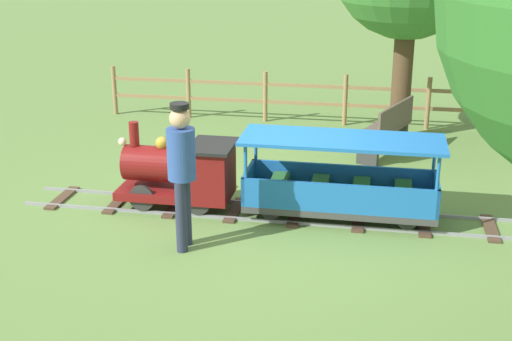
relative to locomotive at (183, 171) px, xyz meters
name	(u,v)px	position (x,y,z in m)	size (l,w,h in m)	color
ground_plane	(268,214)	(0.00, -1.07, -0.48)	(60.00, 60.00, 0.00)	#608442
track	(265,212)	(0.00, -1.03, -0.47)	(0.76, 6.05, 0.04)	gray
locomotive	(183,171)	(0.00, 0.00, 0.00)	(0.72, 1.45, 1.04)	maroon
passenger_car	(340,186)	(0.00, -1.93, -0.06)	(0.82, 2.35, 0.97)	#3F3F3F
conductor_person	(182,165)	(-1.09, -0.32, 0.47)	(0.30, 0.30, 1.62)	#282D47
park_bench	(387,129)	(2.58, -2.46, -0.07)	(1.36, 0.86, 0.82)	brown
fence_section	(305,96)	(4.17, -1.03, 0.00)	(0.08, 7.13, 0.90)	#93754C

